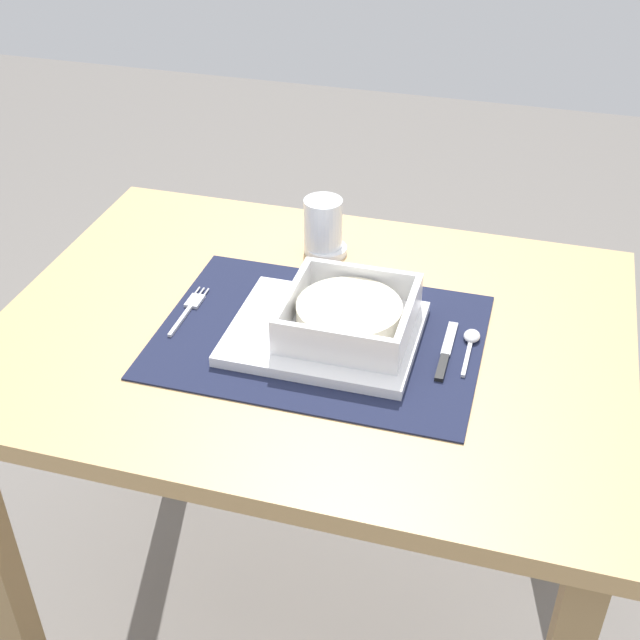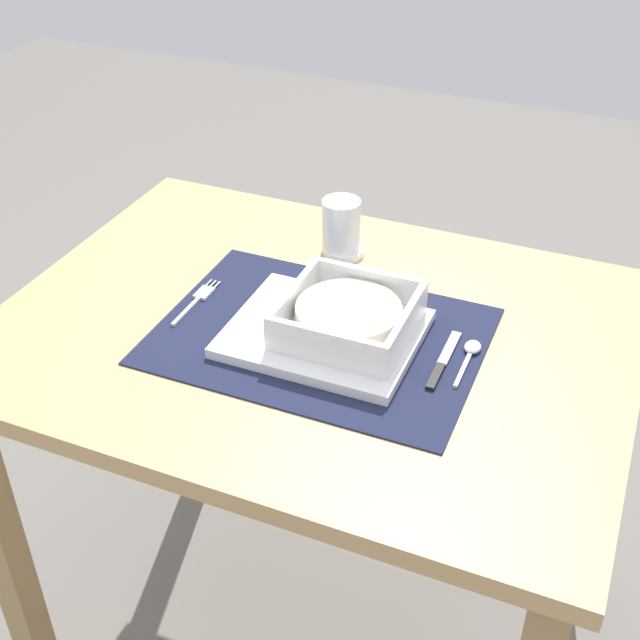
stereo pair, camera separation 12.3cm
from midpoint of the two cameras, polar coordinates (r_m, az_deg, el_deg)
name	(u,v)px [view 1 (the left image)]	position (r m, az deg, el deg)	size (l,w,h in m)	color
ground_plane	(314,624)	(1.80, -2.51, -19.81)	(6.00, 6.00, 0.00)	slate
dining_table	(312,382)	(1.34, -3.18, -4.27)	(0.94, 0.71, 0.73)	tan
placemat	(320,336)	(1.25, -2.82, -1.17)	(0.47, 0.35, 0.00)	#191E38
serving_plate	(325,333)	(1.24, -2.54, -0.99)	(0.27, 0.22, 0.02)	white
porridge_bowl	(349,316)	(1.22, -0.92, 0.18)	(0.18, 0.18, 0.06)	white
fork	(190,307)	(1.33, -11.35, 0.77)	(0.02, 0.13, 0.00)	silver
spoon	(471,341)	(1.24, 7.32, -1.49)	(0.02, 0.11, 0.01)	silver
butter_knife	(445,354)	(1.21, 5.56, -2.40)	(0.01, 0.14, 0.01)	black
drinking_glass	(323,229)	(1.44, -2.26, 6.08)	(0.07, 0.07, 0.10)	white
condiment_saucer	(327,248)	(1.45, -2.00, 4.81)	(0.07, 0.07, 0.04)	white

